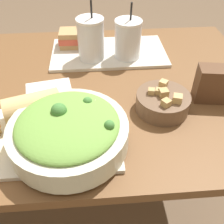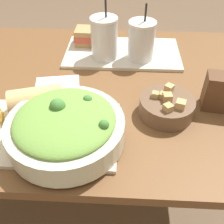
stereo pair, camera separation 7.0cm
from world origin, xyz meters
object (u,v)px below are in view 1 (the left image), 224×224
at_px(soup_bowl, 163,101).
at_px(baguette_near, 34,107).
at_px(napkin_folded, 49,90).
at_px(chip_bag, 220,84).
at_px(drink_cup_red, 128,40).
at_px(salad_bowl, 69,131).
at_px(drink_cup_dark, 91,40).
at_px(sandwich_far, 76,38).

relative_size(soup_bowl, baguette_near, 0.94).
xyz_separation_m(baguette_near, napkin_folded, (0.02, 0.14, -0.05)).
bearing_deg(chip_bag, drink_cup_red, 141.68).
relative_size(salad_bowl, drink_cup_dark, 1.38).
bearing_deg(baguette_near, sandwich_far, -31.13).
bearing_deg(baguette_near, salad_bowl, -154.21).
xyz_separation_m(sandwich_far, chip_bag, (0.45, -0.37, 0.01)).
distance_m(sandwich_far, drink_cup_red, 0.23).
xyz_separation_m(drink_cup_red, napkin_folded, (-0.28, -0.18, -0.08)).
xyz_separation_m(baguette_near, drink_cup_dark, (0.17, 0.32, 0.03)).
height_order(sandwich_far, drink_cup_dark, drink_cup_dark).
bearing_deg(drink_cup_red, baguette_near, -133.10).
relative_size(soup_bowl, drink_cup_red, 0.77).
height_order(baguette_near, drink_cup_dark, drink_cup_dark).
distance_m(drink_cup_red, napkin_folded, 0.34).
distance_m(salad_bowl, drink_cup_red, 0.47).
bearing_deg(drink_cup_red, drink_cup_dark, 180.00).
bearing_deg(napkin_folded, soup_bowl, -19.81).
bearing_deg(drink_cup_dark, sandwich_far, 120.60).
bearing_deg(baguette_near, drink_cup_red, -60.49).
xyz_separation_m(baguette_near, drink_cup_red, (0.30, 0.32, 0.03)).
distance_m(soup_bowl, drink_cup_dark, 0.37).
relative_size(soup_bowl, drink_cup_dark, 0.73).
bearing_deg(baguette_near, drink_cup_dark, -44.68).
bearing_deg(napkin_folded, drink_cup_red, 32.26).
height_order(drink_cup_dark, chip_bag, drink_cup_dark).
bearing_deg(sandwich_far, drink_cup_dark, -57.58).
distance_m(baguette_near, drink_cup_dark, 0.36).
height_order(soup_bowl, baguette_near, baguette_near).
distance_m(drink_cup_dark, napkin_folded, 0.25).
height_order(drink_cup_red, chip_bag, drink_cup_red).
height_order(soup_bowl, drink_cup_red, drink_cup_red).
distance_m(soup_bowl, sandwich_far, 0.49).
bearing_deg(salad_bowl, sandwich_far, 89.66).
distance_m(soup_bowl, napkin_folded, 0.37).
height_order(baguette_near, chip_bag, chip_bag).
xyz_separation_m(salad_bowl, drink_cup_dark, (0.06, 0.43, 0.03)).
distance_m(soup_bowl, baguette_near, 0.37).
distance_m(salad_bowl, napkin_folded, 0.27).
relative_size(salad_bowl, sandwich_far, 2.26).
xyz_separation_m(soup_bowl, drink_cup_dark, (-0.20, 0.30, 0.05)).
bearing_deg(drink_cup_red, salad_bowl, -114.98).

